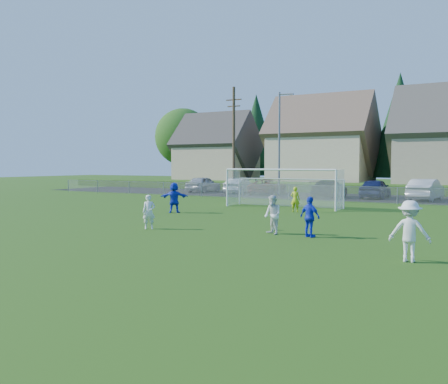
{
  "coord_description": "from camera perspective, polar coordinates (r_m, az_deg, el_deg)",
  "views": [
    {
      "loc": [
        11.39,
        -12.51,
        2.78
      ],
      "look_at": [
        0.0,
        8.0,
        1.4
      ],
      "focal_mm": 38.0,
      "sensor_mm": 36.0,
      "label": 1
    }
  ],
  "objects": [
    {
      "name": "utility_pole",
      "position": [
        44.76,
        1.18,
        6.39
      ],
      "size": [
        1.6,
        0.26,
        10.0
      ],
      "color": "#473321",
      "rests_on": "ground"
    },
    {
      "name": "car_d",
      "position": [
        40.68,
        12.54,
        0.39
      ],
      "size": [
        2.08,
        5.04,
        1.46
      ],
      "primitive_type": "imported",
      "rotation": [
        0.0,
        0.0,
        3.13
      ],
      "color": "black",
      "rests_on": "ground"
    },
    {
      "name": "player_white_b",
      "position": [
        18.89,
        5.87,
        -2.74
      ],
      "size": [
        0.95,
        0.91,
        1.55
      ],
      "primitive_type": "imported",
      "rotation": [
        0.0,
        0.0,
        -0.59
      ],
      "color": "white",
      "rests_on": "ground"
    },
    {
      "name": "car_a",
      "position": [
        47.32,
        -2.51,
        0.94
      ],
      "size": [
        1.95,
        4.65,
        1.57
      ],
      "primitive_type": "imported",
      "rotation": [
        0.0,
        0.0,
        3.16
      ],
      "color": "#A5A9AD",
      "rests_on": "ground"
    },
    {
      "name": "ground",
      "position": [
        17.14,
        -13.17,
        -6.05
      ],
      "size": [
        160.0,
        160.0,
        0.0
      ],
      "primitive_type": "plane",
      "color": "#193D0C",
      "rests_on": "ground"
    },
    {
      "name": "car_f",
      "position": [
        39.42,
        23.1,
        0.25
      ],
      "size": [
        2.33,
        5.18,
        1.65
      ],
      "primitive_type": "imported",
      "rotation": [
        0.0,
        0.0,
        3.02
      ],
      "color": "silver",
      "rests_on": "ground"
    },
    {
      "name": "streetlight",
      "position": [
        41.69,
        6.72,
        6.17
      ],
      "size": [
        1.38,
        0.18,
        9.0
      ],
      "color": "slate",
      "rests_on": "ground"
    },
    {
      "name": "car_e",
      "position": [
        40.51,
        17.73,
        0.4
      ],
      "size": [
        1.93,
        4.7,
        1.59
      ],
      "primitive_type": "imported",
      "rotation": [
        0.0,
        0.0,
        3.13
      ],
      "color": "#131B45",
      "rests_on": "ground"
    },
    {
      "name": "player_white_c",
      "position": [
        14.47,
        21.44,
        -4.42
      ],
      "size": [
        1.16,
        0.7,
        1.75
      ],
      "primitive_type": "imported",
      "rotation": [
        0.0,
        0.0,
        3.18
      ],
      "color": "white",
      "rests_on": "ground"
    },
    {
      "name": "player_blue_a",
      "position": [
        18.31,
        10.3,
        -2.97
      ],
      "size": [
        0.99,
        0.69,
        1.55
      ],
      "primitive_type": "imported",
      "rotation": [
        0.0,
        0.0,
        2.75
      ],
      "color": "#1631D2",
      "rests_on": "ground"
    },
    {
      "name": "tree_row",
      "position": [
        62.25,
        19.56,
        6.97
      ],
      "size": [
        65.98,
        12.36,
        13.8
      ],
      "color": "#382616",
      "rests_on": "ground"
    },
    {
      "name": "houses_row",
      "position": [
        55.96,
        19.45,
        7.84
      ],
      "size": [
        53.9,
        11.45,
        13.27
      ],
      "color": "tan",
      "rests_on": "ground"
    },
    {
      "name": "asphalt_lot",
      "position": [
        41.69,
        13.12,
        -0.54
      ],
      "size": [
        60.0,
        60.0,
        0.0
      ],
      "primitive_type": "plane",
      "color": "black",
      "rests_on": "ground"
    },
    {
      "name": "soccer_goal",
      "position": [
        30.77,
        7.3,
        1.19
      ],
      "size": [
        7.42,
        1.9,
        2.5
      ],
      "color": "white",
      "rests_on": "ground"
    },
    {
      "name": "grass_embankment",
      "position": [
        48.91,
        15.54,
        0.45
      ],
      "size": [
        70.0,
        6.0,
        0.8
      ],
      "primitive_type": "cube",
      "color": "#1E420F",
      "rests_on": "ground"
    },
    {
      "name": "player_blue_b",
      "position": [
        27.29,
        -6.01,
        -0.67
      ],
      "size": [
        1.65,
        1.24,
        1.73
      ],
      "primitive_type": "imported",
      "rotation": [
        0.0,
        0.0,
        3.66
      ],
      "color": "#1631D2",
      "rests_on": "ground"
    },
    {
      "name": "chainlink_fence",
      "position": [
        36.4,
        10.76,
        -0.09
      ],
      "size": [
        52.06,
        0.06,
        1.2
      ],
      "color": "gray",
      "rests_on": "ground"
    },
    {
      "name": "goalkeeper",
      "position": [
        27.84,
        8.57,
        -0.88
      ],
      "size": [
        0.58,
        0.42,
        1.47
      ],
      "primitive_type": "imported",
      "rotation": [
        0.0,
        0.0,
        3.27
      ],
      "color": "#AFCA17",
      "rests_on": "ground"
    },
    {
      "name": "car_c",
      "position": [
        43.65,
        5.3,
        0.62
      ],
      "size": [
        2.67,
        5.21,
        1.41
      ],
      "primitive_type": "imported",
      "rotation": [
        0.0,
        0.0,
        3.21
      ],
      "color": "#63140B",
      "rests_on": "ground"
    },
    {
      "name": "car_b",
      "position": [
        45.34,
        1.88,
        0.76
      ],
      "size": [
        1.89,
        4.49,
        1.44
      ],
      "primitive_type": "imported",
      "rotation": [
        0.0,
        0.0,
        3.23
      ],
      "color": "silver",
      "rests_on": "ground"
    },
    {
      "name": "soccer_ball",
      "position": [
        20.09,
        6.1,
        -4.29
      ],
      "size": [
        0.22,
        0.22,
        0.22
      ],
      "primitive_type": "sphere",
      "color": "white",
      "rests_on": "ground"
    },
    {
      "name": "player_white_a",
      "position": [
        20.58,
        -9.02,
        -2.38
      ],
      "size": [
        0.64,
        0.61,
        1.47
      ],
      "primitive_type": "imported",
      "rotation": [
        0.0,
        0.0,
        0.67
      ],
      "color": "white",
      "rests_on": "ground"
    }
  ]
}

